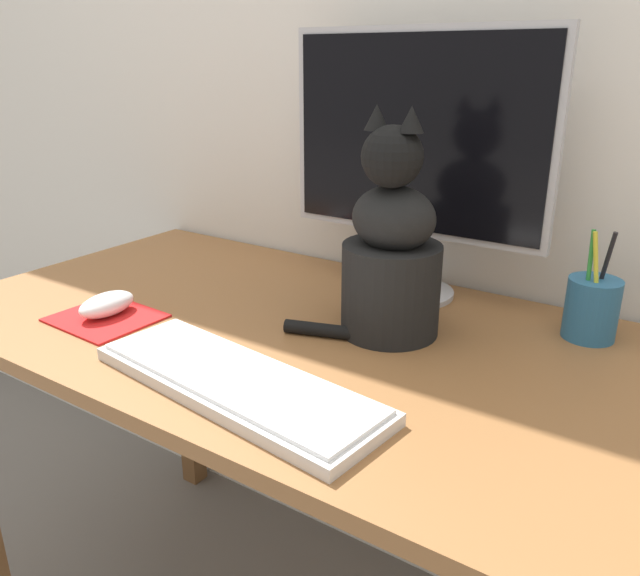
% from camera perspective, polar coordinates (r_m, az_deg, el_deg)
% --- Properties ---
extents(wall_back, '(7.00, 0.04, 2.50)m').
position_cam_1_polar(wall_back, '(1.25, 12.08, 23.18)').
color(wall_back, silver).
rests_on(wall_back, ground_plane).
extents(desk, '(1.46, 0.68, 0.75)m').
position_cam_1_polar(desk, '(1.05, 1.82, -9.52)').
color(desk, brown).
rests_on(desk, ground_plane).
extents(monitor, '(0.49, 0.17, 0.48)m').
position_cam_1_polar(monitor, '(1.14, 8.61, 12.29)').
color(monitor, '#B2B2B7').
rests_on(monitor, desk).
extents(keyboard, '(0.47, 0.20, 0.02)m').
position_cam_1_polar(keyboard, '(0.87, -7.67, -8.50)').
color(keyboard, silver).
rests_on(keyboard, desk).
extents(mousepad_left, '(0.18, 0.16, 0.00)m').
position_cam_1_polar(mousepad_left, '(1.15, -18.99, -2.60)').
color(mousepad_left, red).
rests_on(mousepad_left, desk).
extents(computer_mouse_left, '(0.06, 0.11, 0.04)m').
position_cam_1_polar(computer_mouse_left, '(1.15, -18.92, -1.42)').
color(computer_mouse_left, white).
rests_on(computer_mouse_left, mousepad_left).
extents(cat, '(0.23, 0.19, 0.36)m').
position_cam_1_polar(cat, '(0.99, 6.50, 3.10)').
color(cat, black).
rests_on(cat, desk).
extents(pen_cup, '(0.08, 0.08, 0.18)m').
position_cam_1_polar(pen_cup, '(1.09, 23.59, -1.68)').
color(pen_cup, '#286089').
rests_on(pen_cup, desk).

